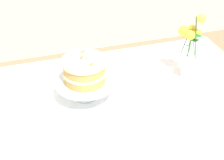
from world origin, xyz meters
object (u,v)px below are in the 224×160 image
object	(u,v)px
dining_table	(130,119)
layer_cake	(84,70)
cake_stand	(85,84)
flower_vase	(189,51)

from	to	relation	value
dining_table	layer_cake	world-z (taller)	layer_cake
dining_table	cake_stand	bearing A→B (deg)	149.02
dining_table	cake_stand	xyz separation A→B (m)	(-0.19, 0.12, 0.18)
dining_table	flower_vase	world-z (taller)	flower_vase
cake_stand	flower_vase	size ratio (longest dim) A/B	0.79
dining_table	cake_stand	size ratio (longest dim) A/B	4.83
cake_stand	layer_cake	world-z (taller)	layer_cake
flower_vase	cake_stand	bearing A→B (deg)	-176.53
layer_cake	flower_vase	size ratio (longest dim) A/B	0.56
dining_table	cake_stand	world-z (taller)	cake_stand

